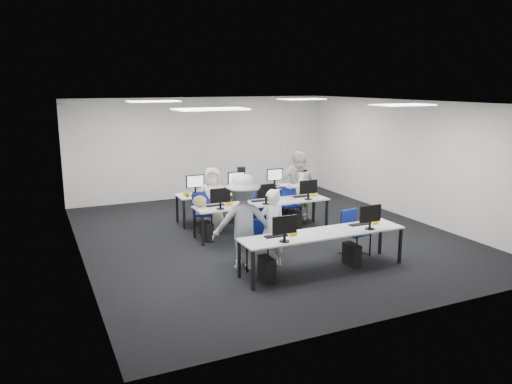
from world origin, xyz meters
name	(u,v)px	position (x,y,z in m)	size (l,w,h in m)	color
room	(267,171)	(0.00, 0.00, 1.50)	(9.00, 9.02, 3.00)	black
ceiling_panels	(267,103)	(0.00, 0.00, 2.98)	(5.20, 4.60, 0.02)	white
desk_front	(323,235)	(0.00, -2.40, 0.68)	(3.20, 0.70, 0.73)	silver
desk_mid	(263,204)	(0.00, 0.20, 0.68)	(3.20, 0.70, 0.73)	silver
desk_back	(239,193)	(0.00, 1.60, 0.68)	(3.20, 0.70, 0.73)	silver
equipment_front	(314,253)	(-0.19, -2.42, 0.36)	(2.51, 0.41, 1.19)	#0D4FAF
equipment_mid	(255,219)	(-0.19, 0.18, 0.36)	(2.91, 0.41, 1.19)	white
equipment_back	(246,204)	(0.19, 1.62, 0.36)	(2.91, 0.41, 1.19)	white
chair_0	(255,253)	(-1.07, -1.73, 0.28)	(0.53, 0.56, 0.89)	navy
chair_1	(355,241)	(1.06, -1.92, 0.29)	(0.54, 0.57, 0.90)	navy
chair_2	(202,220)	(-1.25, 0.84, 0.28)	(0.53, 0.56, 0.89)	navy
chair_3	(257,215)	(0.10, 0.71, 0.30)	(0.50, 0.54, 0.96)	navy
chair_4	(290,212)	(1.02, 0.77, 0.26)	(0.41, 0.45, 0.81)	navy
chair_5	(206,217)	(-1.09, 1.01, 0.31)	(0.54, 0.57, 0.97)	navy
chair_6	(250,211)	(0.09, 1.14, 0.29)	(0.50, 0.53, 0.93)	navy
chair_7	(288,209)	(1.09, 0.99, 0.28)	(0.55, 0.58, 0.90)	navy
handbag	(199,201)	(-1.45, 0.39, 0.86)	(0.31, 0.20, 0.25)	#94794C
student_0	(272,228)	(-0.77, -1.81, 0.75)	(0.55, 0.36, 1.50)	white
student_1	(297,187)	(1.27, 0.85, 0.86)	(0.83, 0.65, 1.72)	white
student_2	(213,199)	(-0.95, 0.92, 0.75)	(0.73, 0.48, 1.49)	white
student_3	(296,186)	(1.27, 0.91, 0.88)	(1.03, 0.43, 1.76)	white
photographer	(243,222)	(-1.30, -1.70, 0.89)	(1.16, 0.66, 1.79)	slate
dslr_camera	(241,170)	(-1.26, -1.52, 1.85)	(0.14, 0.18, 0.10)	black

